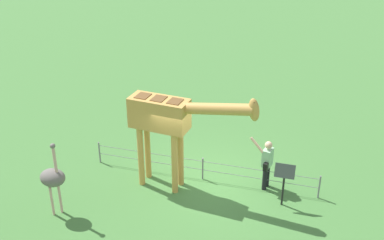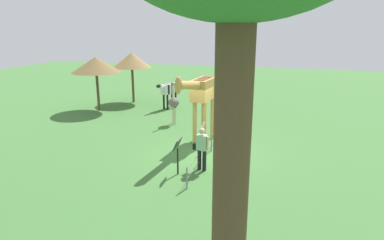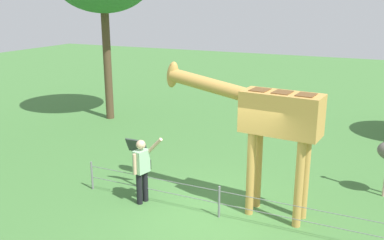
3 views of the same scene
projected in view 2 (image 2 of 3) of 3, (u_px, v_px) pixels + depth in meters
ground_plane at (208, 151)px, 14.05m from camera, size 60.00×60.00×0.00m
giraffe at (202, 93)px, 14.34m from camera, size 3.80×0.87×3.33m
visitor at (202, 146)px, 11.96m from camera, size 0.71×0.59×1.69m
zebra at (169, 90)px, 20.98m from camera, size 1.79×0.92×1.66m
ostrich at (174, 102)px, 17.60m from camera, size 0.70×0.56×2.25m
shade_hut_near at (132, 60)px, 22.29m from camera, size 2.55×2.55×3.33m
shade_hut_far at (96, 65)px, 20.07m from camera, size 2.90×2.90×3.26m
info_sign at (178, 149)px, 11.60m from camera, size 0.56×0.21×1.32m
wire_fence at (211, 142)px, 13.91m from camera, size 7.05×0.05×0.75m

